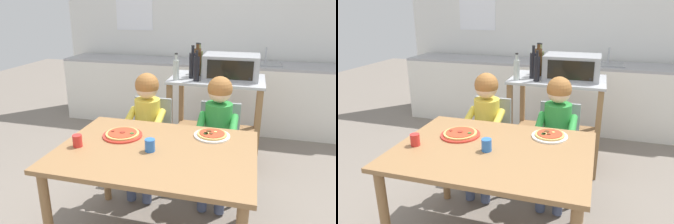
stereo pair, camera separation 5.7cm
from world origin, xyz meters
TOP-DOWN VIEW (x-y plane):
  - ground_plane at (0.00, 1.13)m, footprint 11.26×11.26m
  - back_wall_tiled at (-0.00, 2.87)m, footprint 4.53×0.14m
  - kitchen_counter at (0.00, 2.46)m, footprint 4.08×0.60m
  - kitchen_island_cart at (0.22, 1.37)m, footprint 0.93×0.62m
  - toaster_oven at (0.35, 1.39)m, footprint 0.53×0.38m
  - bottle_clear_vinegar at (-0.15, 1.17)m, footprint 0.06×0.06m
  - bottle_tall_green_wine at (0.01, 1.54)m, footprint 0.07×0.07m
  - bottle_slim_sauce at (0.01, 1.42)m, footprint 0.08×0.08m
  - bottle_brown_beer at (0.04, 1.18)m, footprint 0.06×0.06m
  - bottle_dark_olive_oil at (-0.02, 1.30)m, footprint 0.07×0.07m
  - dining_table at (0.00, 0.00)m, footprint 1.26×0.92m
  - dining_chair_left at (-0.29, 0.75)m, footprint 0.36×0.36m
  - dining_chair_right at (0.32, 0.76)m, footprint 0.36×0.36m
  - child_in_yellow_shirt at (-0.29, 0.63)m, footprint 0.32×0.42m
  - child_in_green_shirt at (0.32, 0.64)m, footprint 0.32×0.42m
  - pizza_plate_red_rimmed at (-0.29, 0.13)m, footprint 0.28×0.28m
  - pizza_plate_white at (0.32, 0.29)m, footprint 0.25×0.25m
  - drinking_cup_blue at (-0.03, -0.04)m, footprint 0.07×0.07m
  - drinking_cup_red at (-0.50, -0.10)m, footprint 0.06×0.06m

SIDE VIEW (x-z plane):
  - ground_plane at x=0.00m, z-range 0.00..0.00m
  - kitchen_counter at x=0.00m, z-range -0.10..0.99m
  - dining_chair_left at x=-0.29m, z-range 0.07..0.89m
  - dining_chair_right at x=0.32m, z-range 0.07..0.89m
  - kitchen_island_cart at x=0.22m, z-range 0.15..1.07m
  - dining_table at x=0.00m, z-range 0.27..1.01m
  - child_in_green_shirt at x=0.32m, z-range 0.16..1.22m
  - child_in_yellow_shirt at x=-0.29m, z-range 0.17..1.22m
  - pizza_plate_white at x=0.32m, z-range 0.73..0.77m
  - pizza_plate_red_rimmed at x=-0.29m, z-range 0.73..0.77m
  - drinking_cup_red at x=-0.50m, z-range 0.74..0.82m
  - drinking_cup_blue at x=-0.03m, z-range 0.74..0.82m
  - bottle_clear_vinegar at x=-0.15m, z-range 0.89..1.15m
  - toaster_oven at x=0.35m, z-range 0.92..1.15m
  - bottle_brown_beer at x=0.04m, z-range 0.89..1.19m
  - bottle_tall_green_wine at x=0.01m, z-range 0.88..1.20m
  - bottle_dark_olive_oil at x=-0.02m, z-range 0.89..1.21m
  - bottle_slim_sauce at x=0.01m, z-range 0.90..1.23m
  - back_wall_tiled at x=0.00m, z-range 0.00..2.70m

